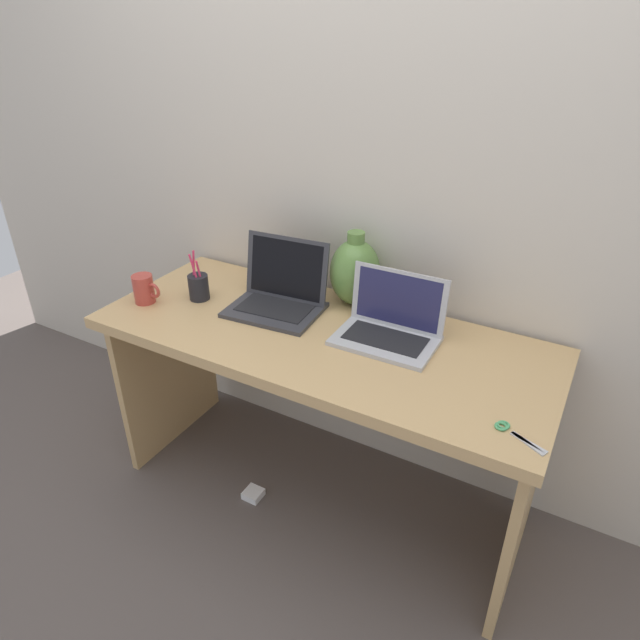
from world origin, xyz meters
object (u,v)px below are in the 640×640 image
Objects in this scene: coffee_mug at (144,289)px; power_brick at (253,494)px; green_vase at (355,272)px; scissors at (511,432)px; laptop_left at (280,291)px; laptop_right at (391,322)px; pen_cup at (199,286)px.

power_brick is (0.46, -0.03, -0.78)m from coffee_mug.
scissors is at bearing -33.95° from green_vase.
laptop_left is 0.83m from power_brick.
laptop_left is 0.28m from green_vase.
green_vase reaches higher than coffee_mug.
laptop_right is 4.71× the size of power_brick.
green_vase reaches higher than power_brick.
coffee_mug is at bearing -142.21° from pen_cup.
pen_cup is 1.21m from scissors.
laptop_left is 1.25× the size of green_vase.
laptop_right is at bearing -0.18° from laptop_left.
laptop_left is 2.93× the size of coffee_mug.
laptop_right is at bearing 147.58° from scissors.
pen_cup is (-0.73, -0.09, -0.01)m from laptop_right.
laptop_right is 1.20× the size of green_vase.
laptop_left is 1.04× the size of laptop_right.
green_vase is 1.46× the size of pen_cup.
coffee_mug is 1.35m from scissors.
pen_cup is (-0.52, -0.26, -0.07)m from green_vase.
power_brick is at bearing -27.10° from pen_cup.
laptop_left is at bearing 25.40° from coffee_mug.
green_vase is 0.83m from scissors.
scissors is at bearing -18.22° from laptop_left.
laptop_right is 2.82× the size of coffee_mug.
power_brick is at bearing -89.74° from laptop_left.
laptop_right reaches higher than pen_cup.
laptop_right is at bearing -37.05° from green_vase.
coffee_mug is at bearing -154.60° from laptop_left.
green_vase reaches higher than laptop_left.
coffee_mug is at bearing -166.43° from laptop_right.
green_vase is at bearing 142.95° from laptop_right.
power_brick is at bearing 177.04° from scissors.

